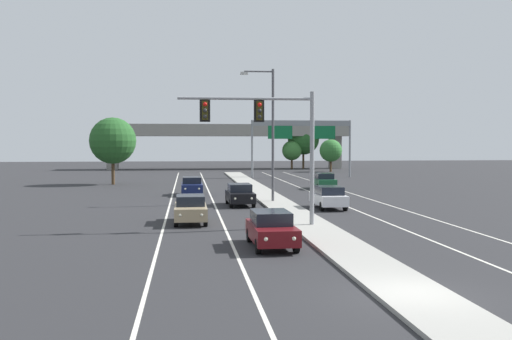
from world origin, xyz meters
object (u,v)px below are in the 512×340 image
(tree_far_left_a, at_px, (113,141))
(car_oncoming_black, at_px, (240,194))
(highway_sign_gantry, at_px, (302,130))
(tree_far_right_b, at_px, (292,151))
(overhead_signal_mast, at_px, (270,129))
(car_oncoming_navy, at_px, (192,186))
(car_receding_white, at_px, (328,197))
(car_receding_green, at_px, (323,181))
(street_lamp_median, at_px, (270,127))
(tree_far_right_c, at_px, (303,139))
(tree_far_right_a, at_px, (331,151))
(car_oncoming_tan, at_px, (191,209))
(car_oncoming_darkred, at_px, (271,229))

(tree_far_left_a, bearing_deg, car_oncoming_black, -63.17)
(highway_sign_gantry, distance_m, tree_far_right_b, 24.70)
(overhead_signal_mast, distance_m, car_oncoming_navy, 21.69)
(car_receding_white, xyz_separation_m, tree_far_right_b, (8.10, 61.46, 2.35))
(car_receding_green, xyz_separation_m, tree_far_left_a, (-21.36, 8.80, 3.96))
(street_lamp_median, height_order, car_oncoming_navy, street_lamp_median)
(car_oncoming_black, height_order, tree_far_left_a, tree_far_left_a)
(car_receding_white, distance_m, tree_far_right_c, 63.84)
(car_receding_green, relative_size, tree_far_right_b, 0.92)
(car_receding_green, distance_m, tree_far_right_a, 35.23)
(car_oncoming_tan, relative_size, car_oncoming_black, 0.99)
(car_oncoming_tan, height_order, car_oncoming_black, same)
(car_receding_green, xyz_separation_m, tree_far_right_b, (4.51, 44.07, 2.35))
(car_oncoming_tan, xyz_separation_m, tree_far_right_c, (19.94, 69.25, 4.34))
(tree_far_right_b, distance_m, tree_far_left_a, 43.77)
(highway_sign_gantry, bearing_deg, tree_far_right_b, 83.10)
(car_oncoming_black, relative_size, car_receding_white, 1.01)
(car_receding_white, bearing_deg, highway_sign_gantry, 82.09)
(car_oncoming_tan, bearing_deg, tree_far_left_a, 104.12)
(highway_sign_gantry, height_order, tree_far_right_c, tree_far_right_c)
(car_oncoming_navy, bearing_deg, car_receding_white, -52.05)
(car_oncoming_darkred, height_order, tree_far_right_a, tree_far_right_a)
(car_oncoming_darkred, height_order, car_oncoming_black, same)
(car_oncoming_navy, bearing_deg, tree_far_right_a, 60.99)
(car_oncoming_darkred, bearing_deg, tree_far_right_b, 79.48)
(tree_far_left_a, bearing_deg, highway_sign_gantry, 25.49)
(street_lamp_median, relative_size, tree_far_left_a, 1.37)
(highway_sign_gantry, height_order, tree_far_right_a, highway_sign_gantry)
(street_lamp_median, distance_m, car_receding_white, 7.58)
(street_lamp_median, relative_size, car_oncoming_darkred, 2.22)
(car_oncoming_tan, xyz_separation_m, tree_far_right_b, (17.67, 67.87, 2.35))
(overhead_signal_mast, distance_m, tree_far_left_a, 37.19)
(street_lamp_median, xyz_separation_m, tree_far_right_b, (11.58, 56.92, -2.62))
(highway_sign_gantry, xyz_separation_m, tree_far_left_a, (-22.93, -10.93, -1.39))
(car_oncoming_navy, bearing_deg, highway_sign_gantry, 60.01)
(overhead_signal_mast, relative_size, tree_far_right_c, 0.93)
(street_lamp_median, bearing_deg, highway_sign_gantry, 75.15)
(car_receding_white, height_order, car_receding_green, same)
(tree_far_right_b, bearing_deg, car_receding_green, -95.84)
(car_oncoming_navy, relative_size, car_receding_white, 1.00)
(street_lamp_median, distance_m, car_oncoming_navy, 10.71)
(street_lamp_median, distance_m, tree_far_right_c, 59.92)
(car_oncoming_navy, bearing_deg, overhead_signal_mast, -79.04)
(tree_far_right_b, height_order, tree_far_right_c, tree_far_right_c)
(overhead_signal_mast, bearing_deg, tree_far_right_a, 73.53)
(car_receding_white, xyz_separation_m, tree_far_left_a, (-17.77, 26.19, 3.96))
(street_lamp_median, height_order, highway_sign_gantry, street_lamp_median)
(street_lamp_median, height_order, car_oncoming_tan, street_lamp_median)
(car_oncoming_navy, relative_size, car_receding_green, 1.00)
(car_oncoming_tan, height_order, car_oncoming_navy, same)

